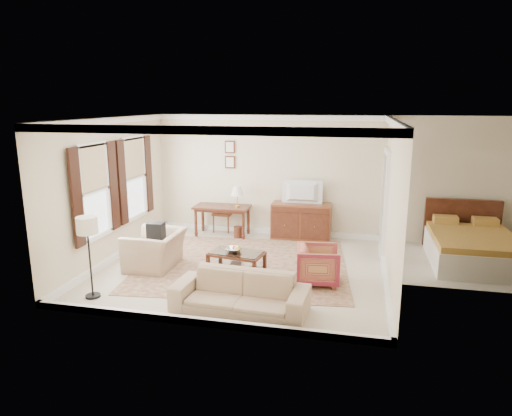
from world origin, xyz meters
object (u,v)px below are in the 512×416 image
at_px(sideboard, 301,221).
at_px(sofa, 240,287).
at_px(coffee_table, 237,257).
at_px(striped_armchair, 318,263).
at_px(tv, 302,185).
at_px(club_armchair, 155,243).
at_px(writing_desk, 222,210).

bearing_deg(sideboard, sofa, -96.01).
height_order(coffee_table, striped_armchair, striped_armchair).
distance_m(tv, club_armchair, 3.70).
height_order(sideboard, striped_armchair, sideboard).
relative_size(writing_desk, coffee_table, 1.23).
height_order(sideboard, coffee_table, sideboard).
relative_size(sideboard, tv, 1.53).
xyz_separation_m(writing_desk, club_armchair, (-0.64, -2.42, -0.13)).
height_order(sideboard, club_armchair, club_armchair).
distance_m(club_armchair, sofa, 2.62).
xyz_separation_m(writing_desk, coffee_table, (1.00, -2.39, -0.30)).
bearing_deg(sofa, tv, 87.34).
bearing_deg(striped_armchair, club_armchair, 81.08).
distance_m(tv, striped_armchair, 2.88).
xyz_separation_m(coffee_table, club_armchair, (-1.64, -0.04, 0.17)).
bearing_deg(sideboard, writing_desk, -175.87).
xyz_separation_m(striped_armchair, club_armchair, (-3.20, 0.11, 0.11)).
distance_m(coffee_table, striped_armchair, 1.56).
bearing_deg(club_armchair, sideboard, 134.98).
bearing_deg(striped_armchair, tv, 6.65).
bearing_deg(coffee_table, striped_armchair, -5.30).
xyz_separation_m(coffee_table, sofa, (0.48, -1.57, 0.09)).
bearing_deg(writing_desk, tv, 3.53).
height_order(writing_desk, sofa, sofa).
bearing_deg(writing_desk, striped_armchair, -44.74).
relative_size(striped_armchair, sofa, 0.36).
height_order(striped_armchair, club_armchair, club_armchair).
bearing_deg(coffee_table, tv, 70.00).
height_order(club_armchair, sofa, club_armchair).
relative_size(sideboard, coffee_table, 1.28).
xyz_separation_m(tv, sofa, (-0.43, -4.08, -0.90)).
xyz_separation_m(writing_desk, sideboard, (1.91, 0.14, -0.19)).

